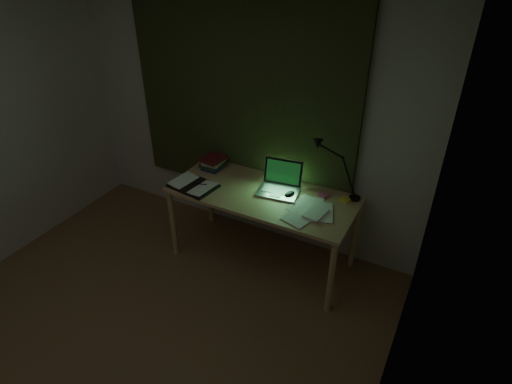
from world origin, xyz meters
The scene contains 13 objects.
floor centered at (0.00, 0.00, 0.00)m, with size 3.50×4.00×0.00m, color brown.
wall_back centered at (0.00, 2.00, 1.25)m, with size 3.50×0.00×2.50m, color beige.
wall_right centered at (1.75, 0.00, 1.25)m, with size 0.00×4.00×2.50m, color beige.
curtain centered at (0.00, 1.96, 1.45)m, with size 2.20×0.06×2.00m, color #282D16.
desk centered at (0.42, 1.56, 0.37)m, with size 1.62×0.71×0.74m, color tan, non-canonical shape.
laptop centered at (0.54, 1.63, 0.87)m, with size 0.35×0.39×0.25m, color silver, non-canonical shape.
open_textbook centered at (-0.17, 1.38, 0.76)m, with size 0.40×0.29×0.03m, color white, non-canonical shape.
book_stack centered at (-0.19, 1.76, 0.80)m, with size 0.18×0.22×0.12m, color white, non-canonical shape.
loose_papers centered at (0.89, 1.50, 0.75)m, with size 0.33×0.35×0.02m, color white, non-canonical shape.
mouse centered at (0.65, 1.63, 0.76)m, with size 0.07×0.11×0.04m, color black.
sticky_yellow centered at (1.09, 1.80, 0.75)m, with size 0.08×0.08×0.02m, color yellow.
sticky_pink centered at (0.90, 1.78, 0.75)m, with size 0.08×0.08×0.02m, color #D25180.
desk_lamp centered at (1.16, 1.85, 1.00)m, with size 0.35×0.27×0.52m, color black, non-canonical shape.
Camera 1 is at (1.84, -1.23, 2.70)m, focal length 30.00 mm.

